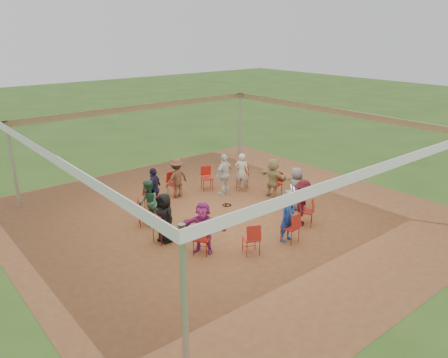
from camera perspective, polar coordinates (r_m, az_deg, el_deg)
ground at (r=14.32m, az=0.19°, el=-4.88°), size 80.00×80.00×0.00m
dirt_patch at (r=14.31m, az=0.19°, el=-4.86°), size 13.00×13.00×0.00m
tent at (r=13.53m, az=0.20°, el=4.34°), size 10.33×10.33×3.00m
chair_0 at (r=15.00m, az=9.73°, el=-2.17°), size 0.57×0.56×0.90m
chair_1 at (r=15.97m, az=6.67°, el=-0.69°), size 0.48×0.46×0.90m
chair_2 at (r=16.49m, az=2.41°, el=0.08°), size 0.60×0.60×0.90m
chair_3 at (r=16.48m, az=-2.23°, el=0.07°), size 0.56×0.57×0.90m
chair_4 at (r=15.93m, az=-6.46°, el=-0.73°), size 0.46×0.48×0.90m
chair_5 at (r=14.94m, az=-9.45°, el=-2.23°), size 0.60×0.60×0.90m
chair_6 at (r=13.72m, az=-10.27°, el=-4.26°), size 0.57×0.56×0.90m
chair_7 at (r=12.58m, az=-8.10°, el=-6.37°), size 0.48×0.46×0.90m
chair_8 at (r=11.88m, az=-2.92°, el=-7.79°), size 0.60×0.60×0.90m
chair_9 at (r=11.90m, az=3.58°, el=-7.76°), size 0.56×0.57×0.90m
chair_10 at (r=12.63m, az=8.65°, el=-6.30°), size 0.46×0.48×0.90m
chair_11 at (r=13.78m, az=10.67°, el=-4.18°), size 0.60×0.60×0.90m
person_seated_0 at (r=14.85m, az=9.37°, el=-1.19°), size 0.65×0.81×1.46m
person_seated_1 at (r=15.78m, az=6.44°, el=0.18°), size 0.65×1.40×1.46m
person_seated_2 at (r=16.29m, az=2.33°, el=0.90°), size 0.59×0.63×1.46m
person_seated_3 at (r=15.75m, az=-6.22°, el=0.14°), size 0.99×0.56×1.46m
person_seated_4 at (r=14.80m, az=-9.08°, el=-1.25°), size 0.95×0.86×1.46m
person_seated_5 at (r=13.62m, az=-9.83°, el=-3.11°), size 0.66×0.81×1.46m
person_seated_6 at (r=12.53m, az=-7.72°, el=-5.03°), size 0.47×0.75×1.46m
person_seated_7 at (r=11.86m, az=-2.77°, el=-6.31°), size 1.20×1.39×1.46m
person_seated_8 at (r=12.57m, az=8.27°, el=-4.97°), size 0.57×0.40×1.46m
person_seated_9 at (r=13.68m, az=10.24°, el=-3.04°), size 1.04×0.93×1.46m
standing_person at (r=15.89m, az=0.08°, el=0.60°), size 0.96×0.59×1.54m
cable_coil at (r=15.14m, az=0.42°, el=-3.42°), size 0.33×0.33×0.03m
laptop at (r=14.80m, az=8.80°, el=-1.43°), size 0.37×0.41×0.23m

